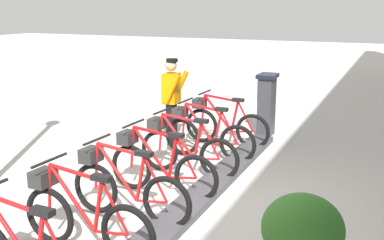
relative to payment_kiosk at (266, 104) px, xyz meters
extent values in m
plane|color=beige|center=(-0.05, 3.96, -0.67)|extent=(60.00, 60.00, 0.00)
cube|color=#47474C|center=(-0.05, 3.96, -0.62)|extent=(0.44, 7.06, 0.10)
cube|color=#38383D|center=(0.00, 0.00, -0.07)|extent=(0.28, 0.44, 1.20)
cube|color=#194C8C|center=(0.15, 0.00, 0.28)|extent=(0.03, 0.30, 0.40)
cube|color=black|center=(0.00, 0.00, 0.57)|extent=(0.36, 0.52, 0.08)
torus|color=black|center=(-0.03, 1.05, -0.33)|extent=(0.67, 0.09, 0.67)
torus|color=black|center=(1.02, 1.01, -0.33)|extent=(0.67, 0.09, 0.67)
cylinder|color=red|center=(0.68, 1.02, -0.05)|extent=(0.60, 0.07, 0.70)
cylinder|color=red|center=(0.34, 1.03, -0.09)|extent=(0.16, 0.05, 0.61)
cylinder|color=red|center=(0.62, 1.02, 0.25)|extent=(0.69, 0.07, 0.11)
cylinder|color=red|center=(0.18, 1.04, -0.36)|extent=(0.43, 0.05, 0.09)
cylinder|color=red|center=(0.12, 1.04, -0.06)|extent=(0.33, 0.04, 0.56)
cylinder|color=red|center=(0.99, 1.01, -0.02)|extent=(0.10, 0.04, 0.62)
cube|color=black|center=(0.28, 1.04, 0.24)|extent=(0.22, 0.11, 0.06)
cylinder|color=black|center=(0.96, 1.01, 0.33)|extent=(0.05, 0.54, 0.03)
cube|color=#2D2D2D|center=(1.07, 1.01, 0.11)|extent=(0.21, 0.29, 0.18)
torus|color=black|center=(-0.03, 1.94, -0.33)|extent=(0.67, 0.09, 0.67)
torus|color=black|center=(1.02, 1.90, -0.33)|extent=(0.67, 0.09, 0.67)
cylinder|color=red|center=(0.68, 1.92, -0.05)|extent=(0.60, 0.07, 0.70)
cylinder|color=red|center=(0.34, 1.93, -0.09)|extent=(0.16, 0.05, 0.61)
cylinder|color=red|center=(0.62, 1.92, 0.25)|extent=(0.69, 0.07, 0.11)
cylinder|color=red|center=(0.18, 1.93, -0.36)|extent=(0.43, 0.05, 0.09)
cylinder|color=red|center=(0.12, 1.94, -0.06)|extent=(0.33, 0.04, 0.56)
cylinder|color=red|center=(0.99, 1.90, -0.02)|extent=(0.10, 0.04, 0.62)
cube|color=black|center=(0.28, 1.93, 0.24)|extent=(0.22, 0.11, 0.06)
cylinder|color=black|center=(0.96, 1.91, 0.33)|extent=(0.05, 0.54, 0.03)
cube|color=#2D2D2D|center=(1.07, 1.90, 0.11)|extent=(0.21, 0.29, 0.18)
torus|color=black|center=(-0.03, 2.84, -0.33)|extent=(0.67, 0.09, 0.67)
torus|color=black|center=(1.02, 2.80, -0.33)|extent=(0.67, 0.09, 0.67)
cylinder|color=red|center=(0.68, 2.81, -0.05)|extent=(0.60, 0.07, 0.70)
cylinder|color=red|center=(0.34, 2.82, -0.09)|extent=(0.16, 0.05, 0.61)
cylinder|color=red|center=(0.62, 2.81, 0.25)|extent=(0.69, 0.07, 0.11)
cylinder|color=red|center=(0.18, 2.83, -0.36)|extent=(0.43, 0.05, 0.09)
cylinder|color=red|center=(0.12, 2.83, -0.06)|extent=(0.33, 0.04, 0.56)
cylinder|color=red|center=(0.99, 2.80, -0.02)|extent=(0.10, 0.04, 0.62)
cube|color=black|center=(0.28, 2.83, 0.24)|extent=(0.22, 0.11, 0.06)
cylinder|color=black|center=(0.96, 2.80, 0.33)|extent=(0.05, 0.54, 0.03)
cube|color=#2D2D2D|center=(1.07, 2.80, 0.11)|extent=(0.21, 0.29, 0.18)
torus|color=black|center=(-0.03, 3.73, -0.33)|extent=(0.67, 0.09, 0.67)
torus|color=black|center=(1.02, 3.69, -0.33)|extent=(0.67, 0.09, 0.67)
cylinder|color=red|center=(0.68, 3.71, -0.05)|extent=(0.60, 0.07, 0.70)
cylinder|color=red|center=(0.34, 3.72, -0.09)|extent=(0.16, 0.05, 0.61)
cylinder|color=red|center=(0.62, 3.71, 0.25)|extent=(0.69, 0.07, 0.11)
cylinder|color=red|center=(0.18, 3.72, -0.36)|extent=(0.43, 0.05, 0.09)
cylinder|color=red|center=(0.12, 3.73, -0.06)|extent=(0.33, 0.04, 0.56)
cylinder|color=red|center=(0.99, 3.69, -0.02)|extent=(0.10, 0.04, 0.62)
cube|color=black|center=(0.28, 3.72, 0.24)|extent=(0.22, 0.11, 0.06)
cylinder|color=black|center=(0.96, 3.70, 0.33)|extent=(0.05, 0.54, 0.03)
cube|color=#2D2D2D|center=(1.07, 3.69, 0.11)|extent=(0.21, 0.29, 0.18)
torus|color=black|center=(-0.03, 4.63, -0.33)|extent=(0.67, 0.09, 0.67)
torus|color=black|center=(1.02, 4.59, -0.33)|extent=(0.67, 0.09, 0.67)
cylinder|color=red|center=(0.68, 4.60, -0.05)|extent=(0.60, 0.07, 0.70)
cylinder|color=red|center=(0.34, 4.61, -0.09)|extent=(0.16, 0.05, 0.61)
cylinder|color=red|center=(0.62, 4.60, 0.25)|extent=(0.69, 0.07, 0.11)
cylinder|color=red|center=(0.18, 4.62, -0.36)|extent=(0.43, 0.05, 0.09)
cylinder|color=red|center=(0.12, 4.62, -0.06)|extent=(0.33, 0.04, 0.56)
cylinder|color=red|center=(0.99, 4.59, -0.02)|extent=(0.10, 0.04, 0.62)
cube|color=black|center=(0.28, 4.61, 0.24)|extent=(0.22, 0.11, 0.06)
cylinder|color=black|center=(0.96, 4.59, 0.33)|extent=(0.05, 0.54, 0.03)
cube|color=#2D2D2D|center=(1.07, 4.59, 0.11)|extent=(0.21, 0.29, 0.18)
torus|color=black|center=(-0.03, 5.52, -0.33)|extent=(0.67, 0.09, 0.67)
torus|color=black|center=(1.02, 5.48, -0.33)|extent=(0.67, 0.09, 0.67)
cylinder|color=red|center=(0.68, 5.49, -0.05)|extent=(0.60, 0.07, 0.70)
cylinder|color=red|center=(0.34, 5.51, -0.09)|extent=(0.16, 0.05, 0.61)
cylinder|color=red|center=(0.62, 5.50, 0.25)|extent=(0.69, 0.07, 0.11)
cylinder|color=red|center=(0.18, 5.51, -0.36)|extent=(0.43, 0.05, 0.09)
cylinder|color=red|center=(0.12, 5.51, -0.06)|extent=(0.33, 0.04, 0.56)
cylinder|color=red|center=(0.99, 5.48, -0.02)|extent=(0.10, 0.04, 0.62)
cube|color=black|center=(0.28, 5.51, 0.24)|extent=(0.22, 0.11, 0.06)
cylinder|color=black|center=(0.96, 5.48, 0.33)|extent=(0.05, 0.54, 0.03)
cube|color=#2D2D2D|center=(1.07, 5.48, 0.11)|extent=(0.21, 0.29, 0.18)
cylinder|color=red|center=(0.68, 6.39, -0.05)|extent=(0.60, 0.07, 0.70)
cylinder|color=red|center=(0.62, 6.39, 0.25)|extent=(0.69, 0.07, 0.11)
cube|color=black|center=(0.28, 6.40, 0.24)|extent=(0.22, 0.11, 0.06)
cube|color=white|center=(1.46, 1.25, -0.62)|extent=(0.27, 0.14, 0.10)
cube|color=white|center=(1.55, 1.48, -0.62)|extent=(0.27, 0.14, 0.10)
cylinder|color=black|center=(1.52, 1.27, -0.24)|extent=(0.15, 0.15, 0.82)
cylinder|color=black|center=(1.49, 1.47, -0.24)|extent=(0.15, 0.15, 0.82)
cube|color=orange|center=(1.50, 1.37, 0.43)|extent=(0.30, 0.43, 0.56)
cylinder|color=orange|center=(1.44, 1.10, 0.46)|extent=(0.35, 0.14, 0.57)
cylinder|color=orange|center=(1.38, 1.61, 0.46)|extent=(0.35, 0.14, 0.57)
sphere|color=tan|center=(1.50, 1.37, 0.86)|extent=(0.22, 0.22, 0.22)
cylinder|color=black|center=(1.49, 1.36, 0.96)|extent=(0.22, 0.22, 0.06)
ellipsoid|color=#326D23|center=(-1.76, 5.29, -0.02)|extent=(0.76, 0.76, 0.64)
camera|label=1|loc=(-2.43, 9.36, 1.99)|focal=44.41mm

